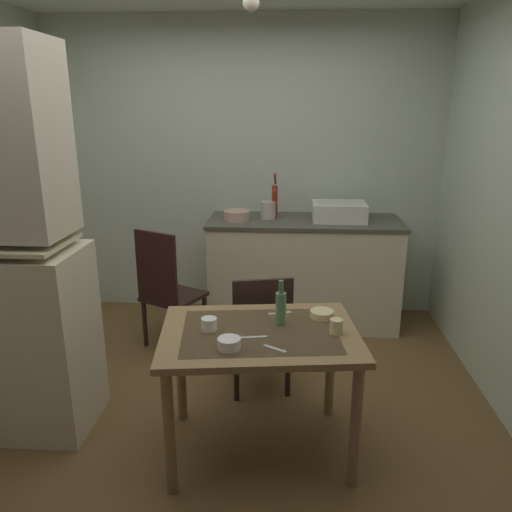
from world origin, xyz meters
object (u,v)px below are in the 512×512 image
(hand_pump, at_px, (275,199))
(teacup_cream, at_px, (209,324))
(dining_table, at_px, (259,349))
(chair_by_counter, at_px, (167,289))
(sink_basin, at_px, (339,211))
(glass_bottle, at_px, (281,307))
(chair_far_side, at_px, (260,329))
(mixing_bowl_counter, at_px, (237,215))
(serving_bowl_wide, at_px, (322,314))

(hand_pump, relative_size, teacup_cream, 4.74)
(dining_table, xyz_separation_m, chair_by_counter, (-0.79, 1.18, -0.13))
(dining_table, bearing_deg, teacup_cream, -179.42)
(sink_basin, bearing_deg, glass_bottle, -105.27)
(dining_table, relative_size, glass_bottle, 4.53)
(chair_far_side, relative_size, chair_by_counter, 0.86)
(teacup_cream, bearing_deg, chair_by_counter, 114.04)
(teacup_cream, bearing_deg, hand_pump, 81.12)
(mixing_bowl_counter, height_order, chair_by_counter, mixing_bowl_counter)
(hand_pump, distance_m, teacup_cream, 1.85)
(hand_pump, bearing_deg, chair_by_counter, -142.90)
(dining_table, relative_size, chair_far_side, 1.33)
(chair_far_side, relative_size, serving_bowl_wide, 6.38)
(glass_bottle, bearing_deg, hand_pump, 93.14)
(sink_basin, relative_size, dining_table, 0.40)
(mixing_bowl_counter, distance_m, chair_by_counter, 0.86)
(glass_bottle, bearing_deg, sink_basin, 74.73)
(hand_pump, bearing_deg, mixing_bowl_counter, -163.13)
(serving_bowl_wide, bearing_deg, teacup_cream, -161.07)
(chair_by_counter, distance_m, teacup_cream, 1.32)
(serving_bowl_wide, bearing_deg, hand_pump, 101.37)
(glass_bottle, bearing_deg, mixing_bowl_counter, 104.33)
(chair_far_side, height_order, teacup_cream, chair_far_side)
(mixing_bowl_counter, distance_m, serving_bowl_wide, 1.64)
(teacup_cream, relative_size, glass_bottle, 0.33)
(dining_table, relative_size, serving_bowl_wide, 8.51)
(glass_bottle, bearing_deg, chair_by_counter, 129.99)
(glass_bottle, bearing_deg, dining_table, -135.14)
(chair_by_counter, bearing_deg, dining_table, -56.11)
(hand_pump, xyz_separation_m, dining_table, (-0.02, -1.79, -0.48))
(mixing_bowl_counter, height_order, glass_bottle, mixing_bowl_counter)
(teacup_cream, height_order, glass_bottle, glass_bottle)
(sink_basin, distance_m, serving_bowl_wide, 1.58)
(hand_pump, relative_size, mixing_bowl_counter, 1.79)
(sink_basin, relative_size, chair_far_side, 0.53)
(mixing_bowl_counter, height_order, teacup_cream, mixing_bowl_counter)
(serving_bowl_wide, distance_m, glass_bottle, 0.26)
(sink_basin, height_order, serving_bowl_wide, sink_basin)
(hand_pump, height_order, dining_table, hand_pump)
(hand_pump, relative_size, chair_far_side, 0.47)
(mixing_bowl_counter, relative_size, glass_bottle, 0.89)
(serving_bowl_wide, bearing_deg, sink_basin, 81.87)
(mixing_bowl_counter, distance_m, chair_far_side, 1.24)
(chair_far_side, distance_m, glass_bottle, 0.64)
(sink_basin, xyz_separation_m, serving_bowl_wide, (-0.22, -1.55, -0.27))
(hand_pump, bearing_deg, serving_bowl_wide, -78.63)
(chair_by_counter, height_order, teacup_cream, chair_by_counter)
(sink_basin, xyz_separation_m, chair_far_side, (-0.59, -1.14, -0.56))
(sink_basin, height_order, dining_table, sink_basin)
(mixing_bowl_counter, bearing_deg, hand_pump, 16.87)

